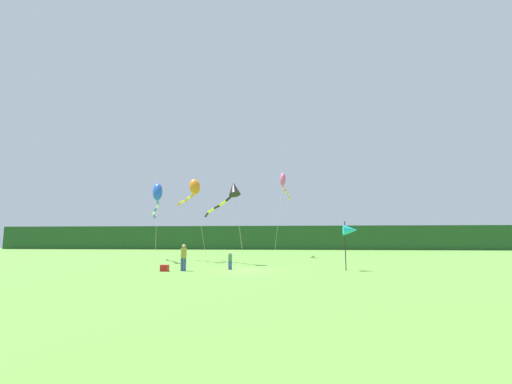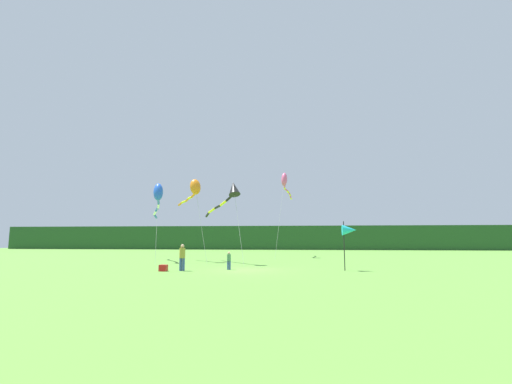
{
  "view_description": "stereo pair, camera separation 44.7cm",
  "coord_description": "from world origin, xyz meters",
  "px_view_note": "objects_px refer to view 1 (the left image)",
  "views": [
    {
      "loc": [
        2.74,
        -23.65,
        2.04
      ],
      "look_at": [
        0.0,
        6.0,
        5.9
      ],
      "focal_mm": 25.28,
      "sensor_mm": 36.0,
      "label": 1
    },
    {
      "loc": [
        3.18,
        -23.6,
        2.04
      ],
      "look_at": [
        0.0,
        6.0,
        5.9
      ],
      "focal_mm": 25.28,
      "sensor_mm": 36.0,
      "label": 2
    }
  ],
  "objects_px": {
    "person_adult": "(184,256)",
    "kite_orange": "(194,188)",
    "banner_flag_pole": "(350,230)",
    "kite_rainbow": "(283,182)",
    "person_child": "(230,260)",
    "kite_blue": "(157,195)",
    "cooler_box": "(165,268)",
    "kite_black": "(230,192)"
  },
  "relations": [
    {
      "from": "person_child",
      "to": "kite_orange",
      "type": "relative_size",
      "value": 0.16
    },
    {
      "from": "person_child",
      "to": "cooler_box",
      "type": "height_order",
      "value": "person_child"
    },
    {
      "from": "banner_flag_pole",
      "to": "kite_orange",
      "type": "xyz_separation_m",
      "value": [
        -12.55,
        7.61,
        3.99
      ]
    },
    {
      "from": "person_adult",
      "to": "person_child",
      "type": "height_order",
      "value": "person_adult"
    },
    {
      "from": "banner_flag_pole",
      "to": "kite_blue",
      "type": "height_order",
      "value": "kite_blue"
    },
    {
      "from": "cooler_box",
      "to": "kite_black",
      "type": "relative_size",
      "value": 0.06
    },
    {
      "from": "banner_flag_pole",
      "to": "kite_rainbow",
      "type": "bearing_deg",
      "value": 105.29
    },
    {
      "from": "kite_blue",
      "to": "kite_rainbow",
      "type": "relative_size",
      "value": 0.83
    },
    {
      "from": "cooler_box",
      "to": "person_adult",
      "type": "bearing_deg",
      "value": 16.37
    },
    {
      "from": "person_adult",
      "to": "banner_flag_pole",
      "type": "bearing_deg",
      "value": 7.04
    },
    {
      "from": "banner_flag_pole",
      "to": "kite_black",
      "type": "distance_m",
      "value": 10.75
    },
    {
      "from": "person_adult",
      "to": "kite_rainbow",
      "type": "height_order",
      "value": "kite_rainbow"
    },
    {
      "from": "person_child",
      "to": "kite_blue",
      "type": "height_order",
      "value": "kite_blue"
    },
    {
      "from": "kite_rainbow",
      "to": "kite_black",
      "type": "bearing_deg",
      "value": -110.29
    },
    {
      "from": "person_adult",
      "to": "person_child",
      "type": "relative_size",
      "value": 1.43
    },
    {
      "from": "kite_black",
      "to": "cooler_box",
      "type": "bearing_deg",
      "value": -113.53
    },
    {
      "from": "kite_blue",
      "to": "kite_orange",
      "type": "distance_m",
      "value": 3.25
    },
    {
      "from": "person_adult",
      "to": "kite_orange",
      "type": "relative_size",
      "value": 0.22
    },
    {
      "from": "person_adult",
      "to": "kite_rainbow",
      "type": "distance_m",
      "value": 20.45
    },
    {
      "from": "kite_black",
      "to": "kite_orange",
      "type": "xyz_separation_m",
      "value": [
        -3.76,
        2.36,
        0.7
      ]
    },
    {
      "from": "kite_rainbow",
      "to": "kite_orange",
      "type": "relative_size",
      "value": 1.28
    },
    {
      "from": "person_adult",
      "to": "cooler_box",
      "type": "xyz_separation_m",
      "value": [
        -1.11,
        -0.32,
        -0.74
      ]
    },
    {
      "from": "banner_flag_pole",
      "to": "cooler_box",
      "type": "bearing_deg",
      "value": -172.06
    },
    {
      "from": "kite_blue",
      "to": "kite_orange",
      "type": "xyz_separation_m",
      "value": [
        3.07,
        0.84,
        0.66
      ]
    },
    {
      "from": "person_child",
      "to": "kite_blue",
      "type": "xyz_separation_m",
      "value": [
        -7.74,
        6.87,
        5.23
      ]
    },
    {
      "from": "kite_blue",
      "to": "kite_rainbow",
      "type": "bearing_deg",
      "value": 41.88
    },
    {
      "from": "person_child",
      "to": "kite_rainbow",
      "type": "bearing_deg",
      "value": 78.82
    },
    {
      "from": "cooler_box",
      "to": "kite_black",
      "type": "xyz_separation_m",
      "value": [
        3.0,
        6.89,
        5.66
      ]
    },
    {
      "from": "cooler_box",
      "to": "person_child",
      "type": "bearing_deg",
      "value": 21.45
    },
    {
      "from": "person_child",
      "to": "kite_rainbow",
      "type": "relative_size",
      "value": 0.12
    },
    {
      "from": "kite_rainbow",
      "to": "kite_orange",
      "type": "xyz_separation_m",
      "value": [
        -7.99,
        -9.07,
        -1.91
      ]
    },
    {
      "from": "person_adult",
      "to": "kite_blue",
      "type": "distance_m",
      "value": 10.69
    },
    {
      "from": "person_child",
      "to": "kite_rainbow",
      "type": "height_order",
      "value": "kite_rainbow"
    },
    {
      "from": "person_child",
      "to": "kite_blue",
      "type": "relative_size",
      "value": 0.15
    },
    {
      "from": "person_adult",
      "to": "cooler_box",
      "type": "distance_m",
      "value": 1.37
    },
    {
      "from": "banner_flag_pole",
      "to": "kite_rainbow",
      "type": "relative_size",
      "value": 0.33
    },
    {
      "from": "kite_black",
      "to": "kite_blue",
      "type": "distance_m",
      "value": 7.0
    },
    {
      "from": "cooler_box",
      "to": "kite_rainbow",
      "type": "bearing_deg",
      "value": 68.47
    },
    {
      "from": "person_child",
      "to": "kite_orange",
      "type": "xyz_separation_m",
      "value": [
        -4.67,
        7.71,
        5.9
      ]
    },
    {
      "from": "kite_orange",
      "to": "person_adult",
      "type": "bearing_deg",
      "value": -78.2
    },
    {
      "from": "person_adult",
      "to": "banner_flag_pole",
      "type": "distance_m",
      "value": 10.88
    },
    {
      "from": "kite_blue",
      "to": "kite_orange",
      "type": "relative_size",
      "value": 1.06
    }
  ]
}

